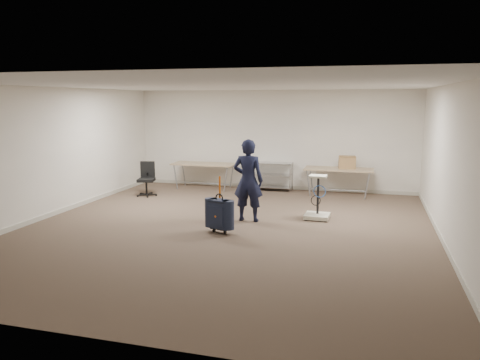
% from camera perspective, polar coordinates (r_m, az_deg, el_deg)
% --- Properties ---
extents(ground, '(9.00, 9.00, 0.00)m').
position_cam_1_polar(ground, '(9.31, -1.70, -5.98)').
color(ground, '#47352B').
rests_on(ground, ground).
extents(room_shell, '(8.00, 9.00, 9.00)m').
position_cam_1_polar(room_shell, '(10.58, 0.53, -3.77)').
color(room_shell, white).
rests_on(room_shell, ground).
extents(folding_table_left, '(1.80, 0.75, 0.73)m').
position_cam_1_polar(folding_table_left, '(13.44, -4.44, 1.82)').
color(folding_table_left, '#917559').
rests_on(folding_table_left, ground).
extents(folding_table_right, '(1.80, 0.75, 0.73)m').
position_cam_1_polar(folding_table_right, '(12.66, 11.94, 1.15)').
color(folding_table_right, '#917559').
rests_on(folding_table_right, ground).
extents(wire_shelf, '(1.22, 0.47, 0.80)m').
position_cam_1_polar(wire_shelf, '(13.20, 3.72, 0.64)').
color(wire_shelf, '#B7B9BE').
rests_on(wire_shelf, ground).
extents(person, '(0.64, 0.43, 1.73)m').
position_cam_1_polar(person, '(9.74, 1.00, -0.05)').
color(person, black).
rests_on(person, ground).
extents(suitcase, '(0.45, 0.34, 1.10)m').
position_cam_1_polar(suitcase, '(8.94, -2.53, -4.17)').
color(suitcase, '#161A32').
rests_on(suitcase, ground).
extents(office_chair, '(0.55, 0.55, 0.90)m').
position_cam_1_polar(office_chair, '(12.70, -11.30, -0.66)').
color(office_chair, black).
rests_on(office_chair, ground).
extents(equipment_cart, '(0.53, 0.53, 0.95)m').
position_cam_1_polar(equipment_cart, '(10.16, 9.41, -3.32)').
color(equipment_cart, beige).
rests_on(equipment_cart, ground).
extents(cardboard_box, '(0.47, 0.37, 0.32)m').
position_cam_1_polar(cardboard_box, '(12.72, 12.93, 2.13)').
color(cardboard_box, olive).
rests_on(cardboard_box, folding_table_right).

